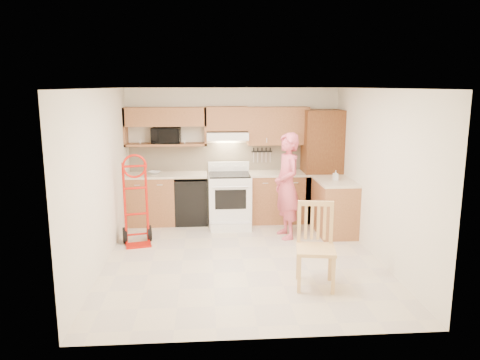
{
  "coord_description": "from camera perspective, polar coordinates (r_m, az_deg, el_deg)",
  "views": [
    {
      "loc": [
        -0.53,
        -6.55,
        2.54
      ],
      "look_at": [
        0.0,
        0.5,
        1.1
      ],
      "focal_mm": 34.84,
      "sensor_mm": 36.0,
      "label": 1
    }
  ],
  "objects": [
    {
      "name": "wall_left",
      "position": [
        6.84,
        -16.71,
        0.14
      ],
      "size": [
        0.02,
        4.5,
        2.5
      ],
      "primitive_type": "cube",
      "color": "silver",
      "rests_on": "ground"
    },
    {
      "name": "pantry_tall",
      "position": [
        8.9,
        9.94,
        1.7
      ],
      "size": [
        0.7,
        0.6,
        2.1
      ],
      "primitive_type": "cube",
      "color": "brown",
      "rests_on": "ground"
    },
    {
      "name": "wall_back",
      "position": [
        8.92,
        -0.85,
        3.19
      ],
      "size": [
        4.0,
        0.02,
        2.5
      ],
      "primitive_type": "cube",
      "color": "silver",
      "rests_on": "ground"
    },
    {
      "name": "bowl",
      "position": [
        8.7,
        -10.45,
        0.89
      ],
      "size": [
        0.27,
        0.27,
        0.05
      ],
      "primitive_type": "imported",
      "rotation": [
        0.0,
        0.0,
        -0.38
      ],
      "color": "white",
      "rests_on": "countertop_left"
    },
    {
      "name": "wall_front",
      "position": [
        4.51,
        2.66,
        -5.11
      ],
      "size": [
        4.0,
        0.02,
        2.5
      ],
      "primitive_type": "cube",
      "color": "silver",
      "rests_on": "ground"
    },
    {
      "name": "range",
      "position": [
        8.52,
        -1.26,
        -1.9
      ],
      "size": [
        0.77,
        1.01,
        1.13
      ],
      "primitive_type": null,
      "color": "white",
      "rests_on": "ground"
    },
    {
      "name": "ceiling",
      "position": [
        6.57,
        0.34,
        11.25
      ],
      "size": [
        4.0,
        4.5,
        0.02
      ],
      "primitive_type": "cube",
      "color": "white",
      "rests_on": "ground"
    },
    {
      "name": "dining_chair",
      "position": [
        6.03,
        9.26,
        -8.03
      ],
      "size": [
        0.56,
        0.6,
        1.08
      ],
      "primitive_type": null,
      "rotation": [
        0.0,
        0.0,
        -0.16
      ],
      "color": "#E4BF70",
      "rests_on": "ground"
    },
    {
      "name": "person",
      "position": [
        7.82,
        5.77,
        -0.72
      ],
      "size": [
        0.54,
        0.72,
        1.78
      ],
      "primitive_type": "imported",
      "rotation": [
        0.0,
        0.0,
        -1.38
      ],
      "color": "#C95060",
      "rests_on": "ground"
    },
    {
      "name": "knife_strip",
      "position": [
        8.92,
        2.7,
        3.11
      ],
      "size": [
        0.4,
        0.05,
        0.29
      ],
      "primitive_type": null,
      "color": "black",
      "rests_on": "backsplash"
    },
    {
      "name": "soap_bottle",
      "position": [
        8.17,
        11.63,
        0.58
      ],
      "size": [
        0.08,
        0.08,
        0.17
      ],
      "primitive_type": "imported",
      "rotation": [
        0.0,
        0.0,
        0.06
      ],
      "color": "white",
      "rests_on": "countertop_return"
    },
    {
      "name": "upper_cab_right",
      "position": [
        8.78,
        4.66,
        6.63
      ],
      "size": [
        1.14,
        0.33,
        0.7
      ],
      "primitive_type": "cube",
      "color": "#A6653E",
      "rests_on": "wall_back"
    },
    {
      "name": "wall_right",
      "position": [
        7.15,
        16.6,
        0.62
      ],
      "size": [
        0.02,
        4.5,
        2.5
      ],
      "primitive_type": "cube",
      "color": "silver",
      "rests_on": "ground"
    },
    {
      "name": "range_hood",
      "position": [
        8.63,
        -1.56,
        5.45
      ],
      "size": [
        0.76,
        0.46,
        0.14
      ],
      "primitive_type": "cube",
      "color": "white",
      "rests_on": "wall_back"
    },
    {
      "name": "lower_cab_left",
      "position": [
        8.81,
        -10.83,
        -2.42
      ],
      "size": [
        0.9,
        0.6,
        0.9
      ],
      "primitive_type": "cube",
      "color": "#A6653E",
      "rests_on": "ground"
    },
    {
      "name": "countertop_right",
      "position": [
        8.76,
        4.7,
        0.81
      ],
      "size": [
        1.14,
        0.63,
        0.04
      ],
      "primitive_type": "cube",
      "color": "beige",
      "rests_on": "lower_cab_right"
    },
    {
      "name": "backsplash",
      "position": [
        8.91,
        -0.84,
        2.85
      ],
      "size": [
        3.92,
        0.03,
        0.55
      ],
      "primitive_type": "cube",
      "color": "beige",
      "rests_on": "wall_back"
    },
    {
      "name": "upper_cab_left",
      "position": [
        8.69,
        -9.13,
        7.67
      ],
      "size": [
        1.5,
        0.33,
        0.34
      ],
      "primitive_type": "cube",
      "color": "#A6653E",
      "rests_on": "wall_back"
    },
    {
      "name": "dishwasher",
      "position": [
        8.77,
        -5.95,
        -2.52
      ],
      "size": [
        0.6,
        0.6,
        0.85
      ],
      "primitive_type": "cube",
      "color": "black",
      "rests_on": "ground"
    },
    {
      "name": "upper_shelf_mw",
      "position": [
        8.73,
        -9.03,
        4.33
      ],
      "size": [
        1.5,
        0.33,
        0.04
      ],
      "primitive_type": "cube",
      "color": "#A6653E",
      "rests_on": "wall_back"
    },
    {
      "name": "countertop_return",
      "position": [
        8.18,
        11.61,
        -0.15
      ],
      "size": [
        0.63,
        1.0,
        0.04
      ],
      "primitive_type": "cube",
      "color": "beige",
      "rests_on": "cab_return_right"
    },
    {
      "name": "upper_cab_center",
      "position": [
        8.67,
        -1.6,
        7.53
      ],
      "size": [
        0.76,
        0.33,
        0.44
      ],
      "primitive_type": "cube",
      "color": "#A6653E",
      "rests_on": "wall_back"
    },
    {
      "name": "countertop_left",
      "position": [
        8.69,
        -8.98,
        0.61
      ],
      "size": [
        1.5,
        0.63,
        0.04
      ],
      "primitive_type": "cube",
      "color": "beige",
      "rests_on": "lower_cab_left"
    },
    {
      "name": "microwave",
      "position": [
        8.71,
        -9.04,
        5.4
      ],
      "size": [
        0.54,
        0.38,
        0.29
      ],
      "primitive_type": "imported",
      "rotation": [
        0.0,
        0.0,
        -0.05
      ],
      "color": "black",
      "rests_on": "upper_shelf_mw"
    },
    {
      "name": "cab_return_right",
      "position": [
        8.29,
        11.48,
        -3.33
      ],
      "size": [
        0.6,
        1.0,
        0.9
      ],
      "primitive_type": "cube",
      "color": "#A6653E",
      "rests_on": "ground"
    },
    {
      "name": "hand_truck",
      "position": [
        7.66,
        -12.59,
        -2.93
      ],
      "size": [
        0.61,
        0.58,
        1.33
      ],
      "primitive_type": null,
      "rotation": [
        0.0,
        0.0,
        0.21
      ],
      "color": "red",
      "rests_on": "ground"
    },
    {
      "name": "lower_cab_right",
      "position": [
        8.86,
        4.65,
        -2.17
      ],
      "size": [
        1.14,
        0.6,
        0.9
      ],
      "primitive_type": "cube",
      "color": "#A6653E",
      "rests_on": "ground"
    },
    {
      "name": "floor",
      "position": [
        7.05,
        0.31,
        -9.69
      ],
      "size": [
        4.0,
        4.5,
        0.02
      ],
      "primitive_type": "cube",
      "color": "beige",
      "rests_on": "ground"
    }
  ]
}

